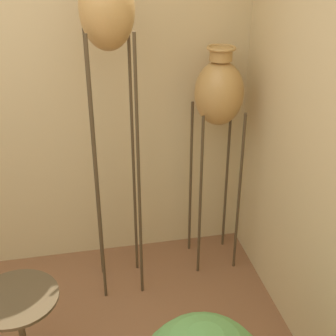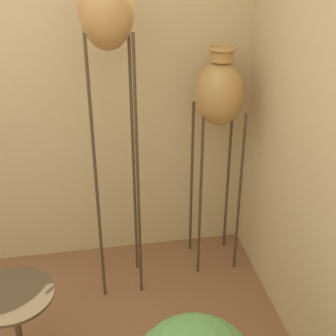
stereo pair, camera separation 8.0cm
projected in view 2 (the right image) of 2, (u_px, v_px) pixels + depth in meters
The scene contains 4 objects.
wall_back at pixel (19, 89), 3.14m from camera, with size 7.20×0.06×2.70m.
vase_stand_tall at pixel (107, 18), 2.60m from camera, with size 0.31×0.31×2.21m.
vase_stand_medium at pixel (220, 96), 3.08m from camera, with size 0.33×0.33×1.65m.
side_table at pixel (16, 319), 2.50m from camera, with size 0.44×0.44×0.63m.
Camera 2 is at (0.47, -1.53, 2.31)m, focal length 50.00 mm.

